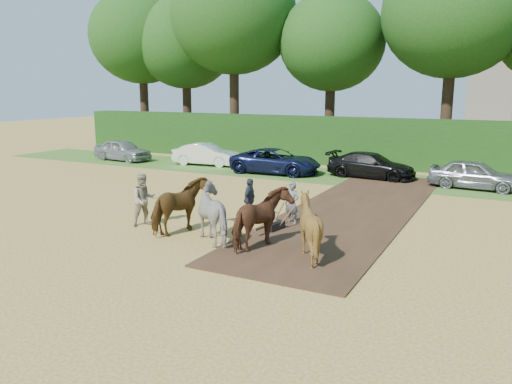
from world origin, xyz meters
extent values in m
plane|color=gold|center=(0.00, 0.00, 0.00)|extent=(120.00, 120.00, 0.00)
cube|color=#472D1C|center=(1.50, 7.00, 0.03)|extent=(4.50, 17.00, 0.05)
cube|color=#38601E|center=(0.00, 14.00, 0.01)|extent=(50.00, 5.00, 0.03)
cube|color=#14380F|center=(0.00, 18.50, 1.50)|extent=(46.00, 1.60, 3.00)
imported|color=#BDB794|center=(-4.46, 1.35, 0.93)|extent=(1.09, 1.14, 1.85)
imported|color=#2A2E39|center=(-1.52, 3.72, 0.78)|extent=(0.47, 0.94, 1.55)
imported|color=brown|center=(-2.75, 1.15, 0.92)|extent=(1.34, 2.31, 1.84)
imported|color=#AFAA9D|center=(-1.17, 1.01, 0.92)|extent=(2.06, 1.85, 1.84)
imported|color=#5B2E1C|center=(0.40, 0.87, 0.92)|extent=(1.34, 2.31, 1.84)
imported|color=brown|center=(1.97, 0.73, 0.92)|extent=(1.75, 1.90, 1.84)
cube|color=black|center=(-0.07, 2.81, 0.15)|extent=(0.44, 0.83, 0.31)
cube|color=brown|center=(-0.15, 2.30, 0.31)|extent=(0.29, 1.22, 0.09)
cylinder|color=brown|center=(-0.17, 3.32, 0.48)|extent=(0.08, 0.89, 0.64)
cylinder|color=brown|center=(0.21, 3.26, 0.48)|extent=(0.32, 0.86, 0.64)
imported|color=gray|center=(0.11, 3.85, 0.77)|extent=(0.61, 0.46, 1.53)
imported|color=#A2A5A9|center=(-16.35, 13.43, 0.72)|extent=(4.37, 2.08, 1.44)
imported|color=white|center=(-10.21, 14.26, 0.70)|extent=(4.36, 1.94, 1.39)
imported|color=#13193D|center=(-5.01, 13.45, 0.71)|extent=(5.24, 2.60, 1.43)
imported|color=black|center=(0.19, 14.50, 0.69)|extent=(4.88, 2.30, 1.38)
imported|color=gray|center=(5.39, 13.77, 0.71)|extent=(4.31, 2.03, 1.43)
cylinder|color=#382616|center=(-21.00, 21.50, 2.93)|extent=(0.70, 0.70, 5.85)
ellipsoid|color=#163F11|center=(-21.00, 21.50, 9.00)|extent=(8.40, 8.40, 7.73)
cylinder|color=#382616|center=(-17.00, 22.00, 2.70)|extent=(0.70, 0.70, 5.40)
ellipsoid|color=#163F11|center=(-17.00, 22.00, 8.32)|extent=(7.80, 7.80, 7.18)
cylinder|color=#382616|center=(-12.00, 21.00, 3.26)|extent=(0.70, 0.70, 6.53)
ellipsoid|color=#163F11|center=(-12.00, 21.00, 9.97)|extent=(9.20, 9.20, 8.46)
cylinder|color=#382616|center=(-5.00, 22.50, 2.59)|extent=(0.70, 0.70, 5.17)
ellipsoid|color=#163F11|center=(-5.00, 22.50, 7.95)|extent=(7.40, 7.40, 6.81)
cylinder|color=#382616|center=(3.00, 21.50, 3.04)|extent=(0.70, 0.70, 6.08)
ellipsoid|color=#163F11|center=(3.00, 21.50, 9.30)|extent=(8.60, 8.60, 7.91)
cube|color=slate|center=(4.00, 55.00, 4.50)|extent=(5.00, 5.00, 9.00)
camera|label=1|loc=(6.86, -12.03, 4.75)|focal=35.00mm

